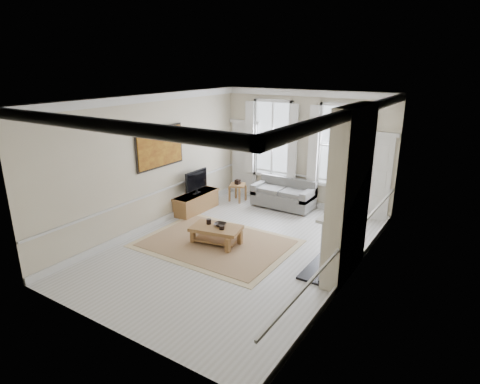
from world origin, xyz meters
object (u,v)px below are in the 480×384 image
Objects in this scene: sofa at (284,195)px; coffee_table at (216,230)px; side_table at (238,187)px; tv_stand at (197,202)px.

coffee_table is (-0.19, -3.18, 0.00)m from sofa.
side_table is 1.50m from tv_stand.
coffee_table is 2.32m from tv_stand.
coffee_table is at bearing -39.96° from tv_stand.
tv_stand is (-0.51, -1.40, -0.17)m from side_table.
side_table is (-1.45, -0.30, 0.08)m from sofa.
sofa is 1.48m from side_table.
tv_stand reaches higher than coffee_table.
tv_stand is at bearing -139.23° from sofa.
sofa reaches higher than side_table.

